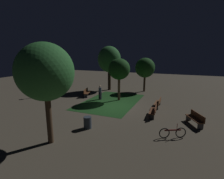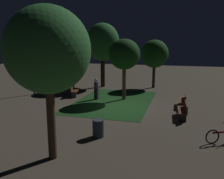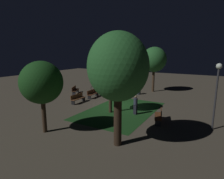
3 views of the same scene
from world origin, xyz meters
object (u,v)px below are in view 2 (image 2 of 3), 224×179
at_px(tree_tall_center, 103,43).
at_px(tree_left_canopy, 154,54).
at_px(tree_near_wall, 48,51).
at_px(trash_bin, 98,128).
at_px(bench_front_left, 183,100).
at_px(pedestrian, 96,88).
at_px(bench_by_lamp, 74,90).
at_px(lamp_post_path_center, 32,59).
at_px(bench_lawn_edge, 183,110).
at_px(tree_back_left, 124,55).
at_px(bicycle, 223,136).

bearing_deg(tree_tall_center, tree_left_canopy, -80.13).
height_order(tree_near_wall, trash_bin, tree_near_wall).
bearing_deg(bench_front_left, pedestrian, 86.23).
relative_size(bench_by_lamp, tree_near_wall, 0.33).
height_order(lamp_post_path_center, trash_bin, lamp_post_path_center).
bearing_deg(bench_lawn_edge, pedestrian, 65.14).
height_order(bench_by_lamp, tree_back_left, tree_back_left).
xyz_separation_m(tree_left_canopy, trash_bin, (-13.15, 1.07, -2.78)).
xyz_separation_m(tree_near_wall, tree_tall_center, (14.79, 2.77, 0.18)).
relative_size(bicycle, pedestrian, 0.95).
bearing_deg(tree_left_canopy, bench_front_left, -157.04).
height_order(bench_lawn_edge, tree_near_wall, tree_near_wall).
bearing_deg(bicycle, bench_by_lamp, 55.64).
bearing_deg(trash_bin, bicycle, -81.76).
distance_m(bench_by_lamp, tree_back_left, 5.13).
relative_size(bench_by_lamp, bicycle, 1.22).
height_order(tree_back_left, pedestrian, tree_back_left).
height_order(bench_by_lamp, tree_near_wall, tree_near_wall).
relative_size(bench_lawn_edge, tree_tall_center, 0.30).
xyz_separation_m(lamp_post_path_center, pedestrian, (-0.29, -5.62, -2.13)).
xyz_separation_m(bench_lawn_edge, bicycle, (-3.30, -1.67, -0.14)).
xyz_separation_m(bench_front_left, pedestrian, (0.42, 6.42, 0.37)).
distance_m(tree_left_canopy, tree_tall_center, 5.01).
height_order(tree_left_canopy, trash_bin, tree_left_canopy).
height_order(bench_by_lamp, trash_bin, bench_by_lamp).
height_order(bench_front_left, tree_near_wall, tree_near_wall).
bearing_deg(tree_tall_center, tree_near_wall, -169.38).
bearing_deg(pedestrian, bench_front_left, -93.77).
bearing_deg(bench_by_lamp, bench_lawn_edge, -113.39).
bearing_deg(tree_near_wall, tree_tall_center, 10.62).
relative_size(tree_near_wall, tree_left_canopy, 1.25).
relative_size(bench_front_left, pedestrian, 1.12).
distance_m(bench_by_lamp, pedestrian, 2.33).
relative_size(bench_lawn_edge, pedestrian, 1.13).
bearing_deg(tree_back_left, tree_near_wall, 177.55).
xyz_separation_m(tree_back_left, trash_bin, (-7.63, -0.55, -2.99)).
xyz_separation_m(tree_back_left, lamp_post_path_center, (-0.27, 7.66, -0.42)).
xyz_separation_m(tree_tall_center, trash_bin, (-12.31, -3.76, -3.84)).
height_order(bench_by_lamp, tree_tall_center, tree_tall_center).
bearing_deg(trash_bin, bench_front_left, -29.93).
distance_m(tree_left_canopy, trash_bin, 13.48).
xyz_separation_m(tree_tall_center, pedestrian, (-5.24, -1.16, -3.40)).
distance_m(bench_lawn_edge, tree_near_wall, 8.90).
bearing_deg(tree_back_left, bench_lawn_edge, -128.92).
bearing_deg(tree_near_wall, bench_by_lamp, 20.20).
bearing_deg(pedestrian, trash_bin, -159.84).
bearing_deg(pedestrian, tree_left_canopy, -31.05).
relative_size(tree_near_wall, trash_bin, 6.87).
bearing_deg(bench_front_left, trash_bin, 150.07).
bearing_deg(lamp_post_path_center, bench_by_lamp, -82.47).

